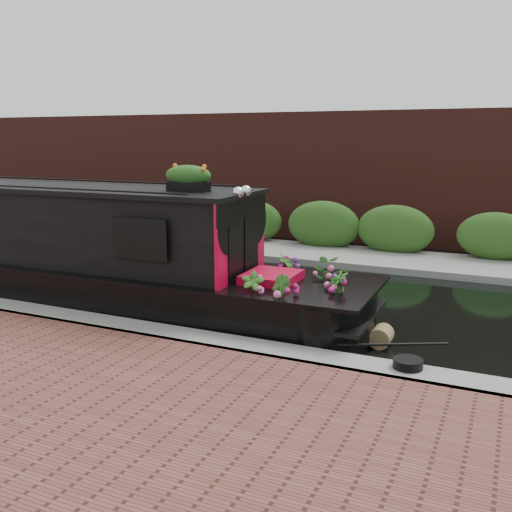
% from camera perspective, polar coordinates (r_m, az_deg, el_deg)
% --- Properties ---
extents(ground, '(80.00, 80.00, 0.00)m').
position_cam_1_polar(ground, '(11.94, -0.88, -3.81)').
color(ground, black).
rests_on(ground, ground).
extents(near_bank_coping, '(40.00, 0.60, 0.50)m').
position_cam_1_polar(near_bank_coping, '(9.21, -9.85, -8.75)').
color(near_bank_coping, gray).
rests_on(near_bank_coping, ground).
extents(far_bank_path, '(40.00, 2.40, 0.34)m').
position_cam_1_polar(far_bank_path, '(15.73, 5.72, -0.06)').
color(far_bank_path, gray).
rests_on(far_bank_path, ground).
extents(far_hedge, '(40.00, 1.10, 2.80)m').
position_cam_1_polar(far_hedge, '(16.56, 6.73, 0.52)').
color(far_hedge, '#2B541C').
rests_on(far_hedge, ground).
extents(far_brick_wall, '(40.00, 1.00, 8.00)m').
position_cam_1_polar(far_brick_wall, '(18.54, 8.74, 1.66)').
color(far_brick_wall, '#4C2019').
rests_on(far_brick_wall, ground).
extents(narrowboat, '(12.65, 2.40, 2.98)m').
position_cam_1_polar(narrowboat, '(12.21, -19.94, 0.08)').
color(narrowboat, black).
rests_on(narrowboat, ground).
extents(rope_fender, '(0.33, 0.38, 0.33)m').
position_cam_1_polar(rope_fender, '(9.17, 12.42, -7.85)').
color(rope_fender, olive).
rests_on(rope_fender, ground).
extents(coiled_mooring_rope, '(0.39, 0.39, 0.12)m').
position_cam_1_polar(coiled_mooring_rope, '(7.82, 14.95, -10.34)').
color(coiled_mooring_rope, black).
rests_on(coiled_mooring_rope, near_bank_coping).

